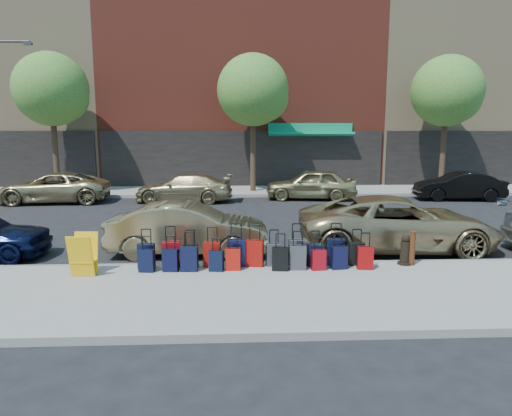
{
  "coord_description": "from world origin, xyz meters",
  "views": [
    {
      "loc": [
        -0.48,
        -15.31,
        3.3
      ],
      "look_at": [
        0.16,
        -1.5,
        1.01
      ],
      "focal_mm": 32.0,
      "sensor_mm": 36.0,
      "label": 1
    }
  ],
  "objects_px": {
    "fire_hydrant": "(405,251)",
    "car_near_1": "(189,229)",
    "car_far_1": "(184,188)",
    "tree_right": "(449,93)",
    "car_far_2": "(311,184)",
    "car_far_3": "(459,186)",
    "tree_left": "(54,91)",
    "suitcase_front_5": "(254,253)",
    "car_far_0": "(53,188)",
    "bollard": "(412,248)",
    "tree_center": "(256,92)",
    "display_rack": "(83,255)",
    "car_near_2": "(397,223)"
  },
  "relations": [
    {
      "from": "display_rack",
      "to": "car_far_3",
      "type": "height_order",
      "value": "car_far_3"
    },
    {
      "from": "car_near_1",
      "to": "tree_center",
      "type": "bearing_deg",
      "value": -8.54
    },
    {
      "from": "car_near_2",
      "to": "car_far_1",
      "type": "bearing_deg",
      "value": 39.42
    },
    {
      "from": "car_near_2",
      "to": "car_far_3",
      "type": "xyz_separation_m",
      "value": [
        6.45,
        9.43,
        -0.08
      ]
    },
    {
      "from": "fire_hydrant",
      "to": "car_near_1",
      "type": "xyz_separation_m",
      "value": [
        -5.35,
        1.73,
        0.22
      ]
    },
    {
      "from": "car_far_1",
      "to": "car_far_2",
      "type": "xyz_separation_m",
      "value": [
        6.23,
        0.54,
        0.09
      ]
    },
    {
      "from": "tree_left",
      "to": "car_far_1",
      "type": "distance_m",
      "value": 8.9
    },
    {
      "from": "car_near_1",
      "to": "car_near_2",
      "type": "distance_m",
      "value": 5.85
    },
    {
      "from": "tree_right",
      "to": "car_far_0",
      "type": "relative_size",
      "value": 1.42
    },
    {
      "from": "suitcase_front_5",
      "to": "car_far_0",
      "type": "bearing_deg",
      "value": 139.01
    },
    {
      "from": "bollard",
      "to": "car_far_2",
      "type": "relative_size",
      "value": 0.19
    },
    {
      "from": "tree_left",
      "to": "tree_center",
      "type": "relative_size",
      "value": 1.0
    },
    {
      "from": "fire_hydrant",
      "to": "bollard",
      "type": "height_order",
      "value": "bollard"
    },
    {
      "from": "fire_hydrant",
      "to": "car_far_2",
      "type": "height_order",
      "value": "car_far_2"
    },
    {
      "from": "car_far_2",
      "to": "car_far_3",
      "type": "xyz_separation_m",
      "value": [
        7.24,
        -0.55,
        -0.07
      ]
    },
    {
      "from": "car_far_0",
      "to": "car_near_1",
      "type": "bearing_deg",
      "value": 33.68
    },
    {
      "from": "car_far_1",
      "to": "car_far_0",
      "type": "bearing_deg",
      "value": -85.01
    },
    {
      "from": "suitcase_front_5",
      "to": "car_near_1",
      "type": "xyz_separation_m",
      "value": [
        -1.72,
        1.69,
        0.25
      ]
    },
    {
      "from": "tree_center",
      "to": "car_far_3",
      "type": "distance_m",
      "value": 11.36
    },
    {
      "from": "tree_left",
      "to": "car_far_2",
      "type": "distance_m",
      "value": 14.16
    },
    {
      "from": "car_far_0",
      "to": "display_rack",
      "type": "bearing_deg",
      "value": 20.2
    },
    {
      "from": "car_near_2",
      "to": "car_far_0",
      "type": "relative_size",
      "value": 1.08
    },
    {
      "from": "car_far_0",
      "to": "car_far_3",
      "type": "relative_size",
      "value": 1.22
    },
    {
      "from": "tree_center",
      "to": "car_far_3",
      "type": "height_order",
      "value": "tree_center"
    },
    {
      "from": "tree_left",
      "to": "car_far_3",
      "type": "xyz_separation_m",
      "value": [
        20.4,
        -2.96,
        -4.72
      ]
    },
    {
      "from": "tree_left",
      "to": "tree_right",
      "type": "bearing_deg",
      "value": 0.0
    },
    {
      "from": "fire_hydrant",
      "to": "car_near_2",
      "type": "xyz_separation_m",
      "value": [
        0.49,
        1.93,
        0.28
      ]
    },
    {
      "from": "tree_left",
      "to": "car_near_2",
      "type": "distance_m",
      "value": 19.22
    },
    {
      "from": "tree_right",
      "to": "car_far_3",
      "type": "bearing_deg",
      "value": -101.4
    },
    {
      "from": "suitcase_front_5",
      "to": "tree_center",
      "type": "bearing_deg",
      "value": 97.7
    },
    {
      "from": "tree_left",
      "to": "car_near_1",
      "type": "xyz_separation_m",
      "value": [
        8.11,
        -12.59,
        -4.7
      ]
    },
    {
      "from": "car_near_1",
      "to": "car_far_1",
      "type": "height_order",
      "value": "car_near_1"
    },
    {
      "from": "tree_right",
      "to": "car_near_1",
      "type": "bearing_deg",
      "value": -135.68
    },
    {
      "from": "tree_right",
      "to": "car_far_0",
      "type": "height_order",
      "value": "tree_right"
    },
    {
      "from": "bollard",
      "to": "car_far_0",
      "type": "xyz_separation_m",
      "value": [
        -12.86,
        11.47,
        0.13
      ]
    },
    {
      "from": "tree_left",
      "to": "bollard",
      "type": "bearing_deg",
      "value": -46.58
    },
    {
      "from": "fire_hydrant",
      "to": "car_far_3",
      "type": "relative_size",
      "value": 0.18
    },
    {
      "from": "bollard",
      "to": "tree_center",
      "type": "bearing_deg",
      "value": 102.2
    },
    {
      "from": "car_near_1",
      "to": "display_rack",
      "type": "bearing_deg",
      "value": 139.06
    },
    {
      "from": "car_near_2",
      "to": "car_far_2",
      "type": "height_order",
      "value": "car_near_2"
    },
    {
      "from": "tree_right",
      "to": "car_near_1",
      "type": "relative_size",
      "value": 1.68
    },
    {
      "from": "tree_left",
      "to": "display_rack",
      "type": "height_order",
      "value": "tree_left"
    },
    {
      "from": "car_far_0",
      "to": "tree_left",
      "type": "bearing_deg",
      "value": -169.08
    },
    {
      "from": "tree_right",
      "to": "fire_hydrant",
      "type": "bearing_deg",
      "value": -117.77
    },
    {
      "from": "car_far_0",
      "to": "car_near_2",
      "type": "bearing_deg",
      "value": 50.79
    },
    {
      "from": "car_near_2",
      "to": "display_rack",
      "type": "bearing_deg",
      "value": 109.91
    },
    {
      "from": "bollard",
      "to": "car_near_2",
      "type": "relative_size",
      "value": 0.15
    },
    {
      "from": "tree_left",
      "to": "suitcase_front_5",
      "type": "height_order",
      "value": "tree_left"
    },
    {
      "from": "car_far_1",
      "to": "tree_right",
      "type": "bearing_deg",
      "value": 107.19
    },
    {
      "from": "fire_hydrant",
      "to": "car_near_2",
      "type": "bearing_deg",
      "value": 91.39
    }
  ]
}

